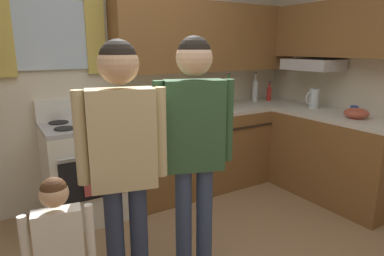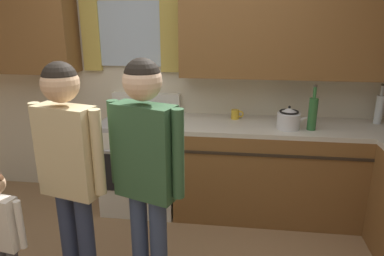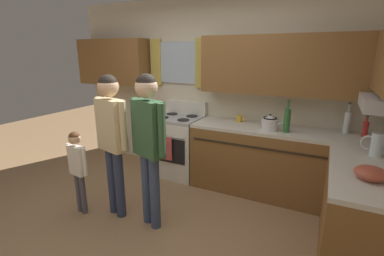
{
  "view_description": "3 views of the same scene",
  "coord_description": "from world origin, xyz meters",
  "px_view_note": "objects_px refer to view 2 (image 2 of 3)",
  "views": [
    {
      "loc": [
        -1.04,
        -1.46,
        1.57
      ],
      "look_at": [
        0.26,
        0.66,
        0.96
      ],
      "focal_mm": 31.11,
      "sensor_mm": 36.0,
      "label": 1
    },
    {
      "loc": [
        0.54,
        -1.64,
        1.85
      ],
      "look_at": [
        0.23,
        0.85,
        1.06
      ],
      "focal_mm": 33.4,
      "sensor_mm": 36.0,
      "label": 2
    },
    {
      "loc": [
        1.6,
        -1.9,
        1.82
      ],
      "look_at": [
        0.33,
        0.63,
        1.04
      ],
      "focal_mm": 25.54,
      "sensor_mm": 36.0,
      "label": 3
    }
  ],
  "objects_px": {
    "bottle_tall_clear": "(379,108)",
    "adult_holding_child": "(69,161)",
    "stove_oven": "(142,161)",
    "adult_in_plaid": "(146,161)",
    "small_child": "(2,228)",
    "stovetop_kettle": "(289,118)",
    "mug_mustard_yellow": "(236,114)",
    "bottle_wine_green": "(313,113)"
  },
  "relations": [
    {
      "from": "bottle_wine_green",
      "to": "mug_mustard_yellow",
      "type": "relative_size",
      "value": 3.28
    },
    {
      "from": "adult_in_plaid",
      "to": "bottle_wine_green",
      "type": "bearing_deg",
      "value": 45.03
    },
    {
      "from": "bottle_tall_clear",
      "to": "small_child",
      "type": "relative_size",
      "value": 0.37
    },
    {
      "from": "bottle_wine_green",
      "to": "small_child",
      "type": "xyz_separation_m",
      "value": [
        -2.04,
        -1.35,
        -0.43
      ]
    },
    {
      "from": "stove_oven",
      "to": "small_child",
      "type": "relative_size",
      "value": 1.11
    },
    {
      "from": "bottle_tall_clear",
      "to": "adult_holding_child",
      "type": "xyz_separation_m",
      "value": [
        -2.28,
        -1.46,
        -0.03
      ]
    },
    {
      "from": "bottle_tall_clear",
      "to": "stove_oven",
      "type": "bearing_deg",
      "value": -175.87
    },
    {
      "from": "mug_mustard_yellow",
      "to": "adult_in_plaid",
      "type": "height_order",
      "value": "adult_in_plaid"
    },
    {
      "from": "adult_holding_child",
      "to": "adult_in_plaid",
      "type": "height_order",
      "value": "adult_in_plaid"
    },
    {
      "from": "bottle_tall_clear",
      "to": "mug_mustard_yellow",
      "type": "xyz_separation_m",
      "value": [
        -1.3,
        -0.02,
        -0.1
      ]
    },
    {
      "from": "bottle_wine_green",
      "to": "mug_mustard_yellow",
      "type": "bearing_deg",
      "value": 158.78
    },
    {
      "from": "stovetop_kettle",
      "to": "bottle_tall_clear",
      "type": "bearing_deg",
      "value": 18.17
    },
    {
      "from": "bottle_wine_green",
      "to": "stove_oven",
      "type": "bearing_deg",
      "value": 175.77
    },
    {
      "from": "stove_oven",
      "to": "bottle_tall_clear",
      "type": "height_order",
      "value": "bottle_tall_clear"
    },
    {
      "from": "adult_in_plaid",
      "to": "bottle_tall_clear",
      "type": "bearing_deg",
      "value": 38.63
    },
    {
      "from": "stove_oven",
      "to": "mug_mustard_yellow",
      "type": "xyz_separation_m",
      "value": [
        0.91,
        0.14,
        0.48
      ]
    },
    {
      "from": "bottle_tall_clear",
      "to": "adult_in_plaid",
      "type": "height_order",
      "value": "adult_in_plaid"
    },
    {
      "from": "stove_oven",
      "to": "bottle_tall_clear",
      "type": "bearing_deg",
      "value": 4.13
    },
    {
      "from": "mug_mustard_yellow",
      "to": "stovetop_kettle",
      "type": "xyz_separation_m",
      "value": [
        0.46,
        -0.25,
        0.05
      ]
    },
    {
      "from": "adult_holding_child",
      "to": "adult_in_plaid",
      "type": "bearing_deg",
      "value": 1.33
    },
    {
      "from": "bottle_wine_green",
      "to": "mug_mustard_yellow",
      "type": "height_order",
      "value": "bottle_wine_green"
    },
    {
      "from": "bottle_tall_clear",
      "to": "bottle_wine_green",
      "type": "bearing_deg",
      "value": -156.76
    },
    {
      "from": "bottle_wine_green",
      "to": "adult_holding_child",
      "type": "bearing_deg",
      "value": -144.28
    },
    {
      "from": "adult_holding_child",
      "to": "small_child",
      "type": "distance_m",
      "value": 0.58
    },
    {
      "from": "stovetop_kettle",
      "to": "adult_holding_child",
      "type": "bearing_deg",
      "value": -140.76
    },
    {
      "from": "adult_in_plaid",
      "to": "small_child",
      "type": "relative_size",
      "value": 1.66
    },
    {
      "from": "bottle_tall_clear",
      "to": "stovetop_kettle",
      "type": "relative_size",
      "value": 1.34
    },
    {
      "from": "adult_holding_child",
      "to": "adult_in_plaid",
      "type": "distance_m",
      "value": 0.47
    },
    {
      "from": "bottle_wine_green",
      "to": "adult_holding_child",
      "type": "distance_m",
      "value": 2.03
    },
    {
      "from": "bottle_wine_green",
      "to": "mug_mustard_yellow",
      "type": "xyz_separation_m",
      "value": [
        -0.66,
        0.26,
        -0.11
      ]
    },
    {
      "from": "bottle_tall_clear",
      "to": "small_child",
      "type": "bearing_deg",
      "value": -148.85
    },
    {
      "from": "stove_oven",
      "to": "stovetop_kettle",
      "type": "relative_size",
      "value": 4.02
    },
    {
      "from": "bottle_tall_clear",
      "to": "stovetop_kettle",
      "type": "xyz_separation_m",
      "value": [
        -0.84,
        -0.27,
        -0.05
      ]
    },
    {
      "from": "bottle_tall_clear",
      "to": "adult_holding_child",
      "type": "height_order",
      "value": "adult_holding_child"
    },
    {
      "from": "stove_oven",
      "to": "adult_in_plaid",
      "type": "distance_m",
      "value": 1.46
    },
    {
      "from": "stove_oven",
      "to": "bottle_tall_clear",
      "type": "distance_m",
      "value": 2.28
    },
    {
      "from": "bottle_tall_clear",
      "to": "adult_holding_child",
      "type": "bearing_deg",
      "value": -147.46
    },
    {
      "from": "bottle_tall_clear",
      "to": "bottle_wine_green",
      "type": "relative_size",
      "value": 0.93
    },
    {
      "from": "mug_mustard_yellow",
      "to": "small_child",
      "type": "distance_m",
      "value": 2.14
    },
    {
      "from": "mug_mustard_yellow",
      "to": "stovetop_kettle",
      "type": "distance_m",
      "value": 0.53
    },
    {
      "from": "bottle_tall_clear",
      "to": "stovetop_kettle",
      "type": "distance_m",
      "value": 0.88
    },
    {
      "from": "mug_mustard_yellow",
      "to": "adult_holding_child",
      "type": "xyz_separation_m",
      "value": [
        -0.99,
        -1.44,
        0.07
      ]
    }
  ]
}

